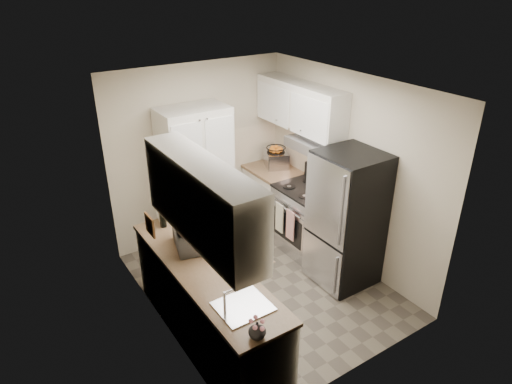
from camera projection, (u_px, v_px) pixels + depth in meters
ground at (263, 285)px, 5.72m from camera, size 3.20×3.20×0.00m
room_shell at (263, 166)px, 4.99m from camera, size 2.64×3.24×2.52m
pantry_cabinet at (197, 180)px, 6.17m from camera, size 0.90×0.55×2.00m
base_cabinet_left at (207, 305)px, 4.71m from camera, size 0.60×2.30×0.88m
countertop_left at (205, 268)px, 4.51m from camera, size 0.63×2.33×0.04m
base_cabinet_right at (273, 198)px, 6.91m from camera, size 0.60×0.80×0.88m
countertop_right at (273, 170)px, 6.70m from camera, size 0.63×0.83×0.04m
electric_range at (306, 218)px, 6.28m from camera, size 0.71×0.78×1.13m
refrigerator at (347, 219)px, 5.50m from camera, size 0.70×0.72×1.70m
microwave at (191, 235)px, 4.78m from camera, size 0.43×0.54×0.26m
wine_bottle at (163, 215)px, 5.14m from camera, size 0.08×0.08×0.30m
flower_vase at (257, 330)px, 3.60m from camera, size 0.19×0.19×0.15m
cutting_board at (159, 209)px, 5.27m from camera, size 0.06×0.23×0.29m
toaster_oven at (276, 159)px, 6.76m from camera, size 0.45×0.49×0.23m
fruit_basket at (276, 148)px, 6.65m from camera, size 0.35×0.35×0.12m
kitchen_mat at (243, 256)px, 6.28m from camera, size 0.60×0.85×0.01m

